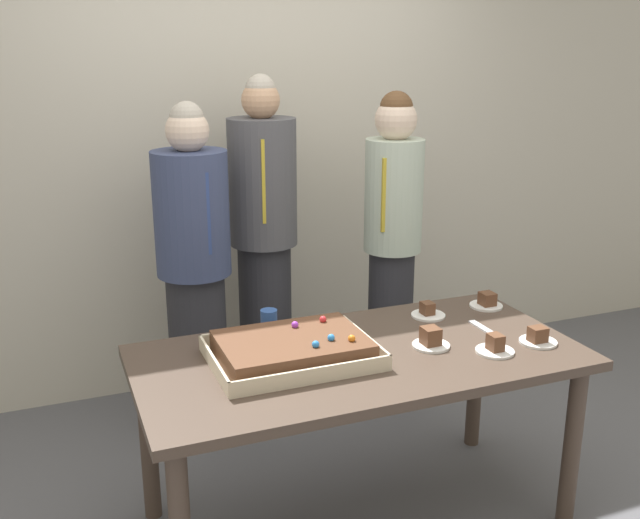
% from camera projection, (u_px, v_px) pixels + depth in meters
% --- Properties ---
extents(ground_plane, '(12.00, 12.00, 0.00)m').
position_uv_depth(ground_plane, '(357.00, 519.00, 3.01)').
color(ground_plane, '#5B5B60').
extents(interior_back_panel, '(8.00, 0.12, 3.00)m').
position_uv_depth(interior_back_panel, '(242.00, 122.00, 4.01)').
color(interior_back_panel, beige).
rests_on(interior_back_panel, ground_plane).
extents(party_table, '(1.73, 0.85, 0.76)m').
position_uv_depth(party_table, '(359.00, 375.00, 2.82)').
color(party_table, '#47382D').
rests_on(party_table, ground_plane).
extents(sheet_cake, '(0.62, 0.45, 0.11)m').
position_uv_depth(sheet_cake, '(292.00, 349.00, 2.72)').
color(sheet_cake, beige).
rests_on(sheet_cake, party_table).
extents(plated_slice_near_left, '(0.15, 0.15, 0.06)m').
position_uv_depth(plated_slice_near_left, '(428.00, 312.00, 3.17)').
color(plated_slice_near_left, white).
rests_on(plated_slice_near_left, party_table).
extents(plated_slice_near_right, '(0.15, 0.15, 0.07)m').
position_uv_depth(plated_slice_near_right, '(495.00, 347.00, 2.80)').
color(plated_slice_near_right, white).
rests_on(plated_slice_near_right, party_table).
extents(plated_slice_far_left, '(0.15, 0.15, 0.07)m').
position_uv_depth(plated_slice_far_left, '(487.00, 302.00, 3.29)').
color(plated_slice_far_left, white).
rests_on(plated_slice_far_left, party_table).
extents(plated_slice_far_right, '(0.15, 0.15, 0.08)m').
position_uv_depth(plated_slice_far_right, '(431.00, 340.00, 2.85)').
color(plated_slice_far_right, white).
rests_on(plated_slice_far_right, party_table).
extents(plated_slice_center_front, '(0.15, 0.15, 0.07)m').
position_uv_depth(plated_slice_center_front, '(538.00, 338.00, 2.88)').
color(plated_slice_center_front, white).
rests_on(plated_slice_center_front, party_table).
extents(drink_cup_nearest, '(0.07, 0.07, 0.10)m').
position_uv_depth(drink_cup_nearest, '(269.00, 321.00, 2.98)').
color(drink_cup_nearest, '#2D5199').
rests_on(drink_cup_nearest, party_table).
extents(cake_server_utensil, '(0.03, 0.20, 0.01)m').
position_uv_depth(cake_server_utensil, '(484.00, 329.00, 3.02)').
color(cake_server_utensil, silver).
rests_on(cake_server_utensil, party_table).
extents(person_serving_front, '(0.31, 0.31, 1.69)m').
position_uv_depth(person_serving_front, '(392.00, 243.00, 3.83)').
color(person_serving_front, '#28282D').
rests_on(person_serving_front, ground_plane).
extents(person_green_shirt_behind, '(0.35, 0.35, 1.78)m').
position_uv_depth(person_green_shirt_behind, '(264.00, 242.00, 3.77)').
color(person_green_shirt_behind, '#28282D').
rests_on(person_green_shirt_behind, ground_plane).
extents(person_striped_tie_right, '(0.36, 0.36, 1.67)m').
position_uv_depth(person_striped_tie_right, '(195.00, 271.00, 3.48)').
color(person_striped_tie_right, '#28282D').
rests_on(person_striped_tie_right, ground_plane).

